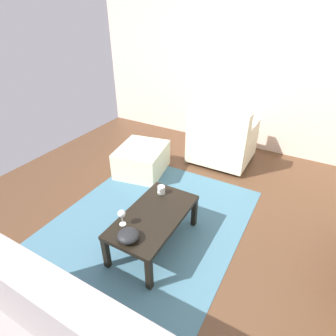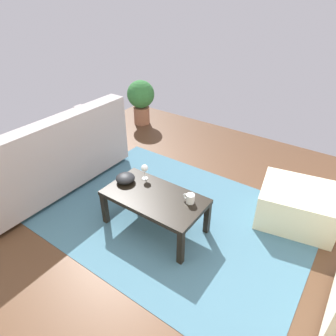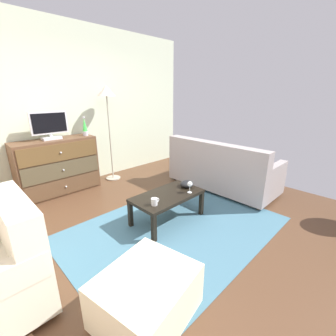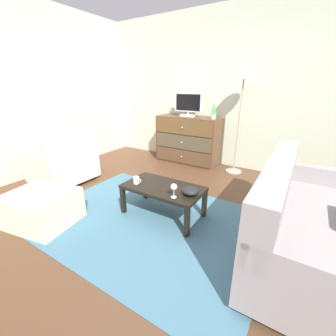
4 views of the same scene
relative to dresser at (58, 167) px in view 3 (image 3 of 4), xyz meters
name	(u,v)px [view 3 (image 3 of 4)]	position (x,y,z in m)	size (l,w,h in m)	color
ground_plane	(153,230)	(0.40, -1.95, -0.49)	(5.24, 5.00, 0.05)	#4F3321
wall_accent_rear	(67,108)	(0.40, 0.31, 0.93)	(5.24, 0.12, 2.78)	beige
area_rug	(175,228)	(0.60, -2.15, -0.46)	(2.60, 1.90, 0.01)	#3E667A
dresser	(58,167)	(0.00, 0.00, 0.00)	(1.25, 0.49, 0.92)	brown
tv	(50,125)	(-0.02, 0.02, 0.69)	(0.55, 0.18, 0.44)	silver
lava_lamp	(85,127)	(0.52, -0.04, 0.61)	(0.09, 0.09, 0.33)	#B7B7BC
coffee_table	(168,198)	(0.67, -1.93, -0.13)	(0.94, 0.51, 0.38)	black
wine_glass	(190,184)	(0.92, -2.10, 0.03)	(0.07, 0.07, 0.16)	silver
mug	(155,202)	(0.36, -2.04, -0.04)	(0.11, 0.08, 0.08)	silver
bowl_decorative	(187,184)	(1.04, -1.95, -0.04)	(0.19, 0.19, 0.08)	black
couch_large	(221,170)	(2.10, -1.82, -0.13)	(0.85, 1.86, 0.87)	#332319
ottoman	(146,296)	(-0.40, -2.80, -0.28)	(0.70, 0.60, 0.37)	beige
standing_lamp	(107,100)	(0.99, -0.05, 1.05)	(0.32, 0.32, 1.76)	#A59E8C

